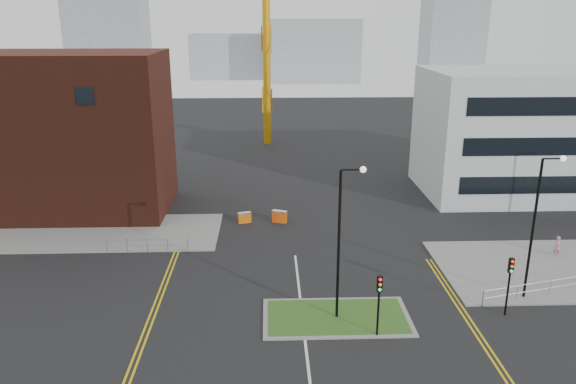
% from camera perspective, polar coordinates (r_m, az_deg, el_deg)
% --- Properties ---
extents(pavement_left, '(28.00, 8.00, 0.12)m').
position_cam_1_polar(pavement_left, '(49.61, -23.37, -3.87)').
color(pavement_left, slate).
rests_on(pavement_left, ground).
extents(island_kerb, '(8.60, 4.60, 0.08)m').
position_cam_1_polar(island_kerb, '(33.77, 4.96, -12.56)').
color(island_kerb, slate).
rests_on(island_kerb, ground).
extents(grass_island, '(8.00, 4.00, 0.12)m').
position_cam_1_polar(grass_island, '(33.76, 4.96, -12.53)').
color(grass_island, '#244918').
rests_on(grass_island, ground).
extents(brick_building, '(24.20, 10.07, 14.24)m').
position_cam_1_polar(brick_building, '(54.28, -24.97, 5.18)').
color(brick_building, '#411910').
rests_on(brick_building, ground).
extents(office_block, '(25.00, 12.20, 12.00)m').
position_cam_1_polar(office_block, '(60.84, 25.41, 5.49)').
color(office_block, silver).
rests_on(office_block, ground).
extents(streetlamp_island, '(1.46, 0.36, 9.18)m').
position_cam_1_polar(streetlamp_island, '(31.46, 5.61, -4.05)').
color(streetlamp_island, black).
rests_on(streetlamp_island, ground).
extents(streetlamp_right_near, '(1.46, 0.36, 9.18)m').
position_cam_1_polar(streetlamp_right_near, '(36.77, 24.08, -2.32)').
color(streetlamp_right_near, black).
rests_on(streetlamp_right_near, ground).
extents(traffic_light_island, '(0.28, 0.33, 3.65)m').
position_cam_1_polar(traffic_light_island, '(31.12, 9.24, -10.22)').
color(traffic_light_island, black).
rests_on(traffic_light_island, ground).
extents(traffic_light_right, '(0.28, 0.33, 3.65)m').
position_cam_1_polar(traffic_light_right, '(35.19, 21.62, -7.90)').
color(traffic_light_right, black).
rests_on(traffic_light_right, ground).
extents(railing_left, '(6.05, 0.05, 1.10)m').
position_cam_1_polar(railing_left, '(43.19, -14.13, -5.05)').
color(railing_left, gray).
rests_on(railing_left, ground).
extents(centre_line, '(0.15, 30.00, 0.01)m').
position_cam_1_polar(centre_line, '(28.61, 2.25, -18.77)').
color(centre_line, silver).
rests_on(centre_line, ground).
extents(yellow_left_a, '(0.12, 24.00, 0.01)m').
position_cam_1_polar(yellow_left_a, '(36.02, -13.44, -11.03)').
color(yellow_left_a, gold).
rests_on(yellow_left_a, ground).
extents(yellow_left_b, '(0.12, 24.00, 0.01)m').
position_cam_1_polar(yellow_left_b, '(35.96, -12.96, -11.05)').
color(yellow_left_b, gold).
rests_on(yellow_left_b, ground).
extents(yellow_right_a, '(0.12, 20.00, 0.01)m').
position_cam_1_polar(yellow_right_a, '(33.83, 18.46, -13.51)').
color(yellow_right_a, gold).
rests_on(yellow_right_a, ground).
extents(yellow_right_b, '(0.12, 20.00, 0.01)m').
position_cam_1_polar(yellow_right_b, '(33.93, 18.95, -13.46)').
color(yellow_right_b, gold).
rests_on(yellow_right_b, ground).
extents(skyline_a, '(18.00, 12.00, 22.00)m').
position_cam_1_polar(skyline_a, '(146.17, -17.73, 14.41)').
color(skyline_a, gray).
rests_on(skyline_a, ground).
extents(skyline_b, '(24.00, 12.00, 16.00)m').
position_cam_1_polar(skyline_b, '(151.71, 2.54, 14.14)').
color(skyline_b, gray).
rests_on(skyline_b, ground).
extents(skyline_c, '(14.00, 12.00, 28.00)m').
position_cam_1_polar(skyline_c, '(153.36, 16.40, 15.76)').
color(skyline_c, gray).
rests_on(skyline_c, ground).
extents(skyline_d, '(30.00, 12.00, 12.00)m').
position_cam_1_polar(skyline_d, '(161.47, -4.33, 13.60)').
color(skyline_d, gray).
rests_on(skyline_d, ground).
extents(pedestrian, '(0.61, 0.42, 1.63)m').
position_cam_1_polar(pedestrian, '(45.51, 25.72, -5.05)').
color(pedestrian, '#BD7A8F').
rests_on(pedestrian, ground).
extents(barrier_left, '(1.32, 0.85, 1.06)m').
position_cam_1_polar(barrier_left, '(47.88, -0.86, -2.46)').
color(barrier_left, '#E8530C').
rests_on(barrier_left, ground).
extents(barrier_mid, '(1.17, 0.69, 0.94)m').
position_cam_1_polar(barrier_mid, '(47.94, -4.45, -2.57)').
color(barrier_mid, '#D4620B').
rests_on(barrier_mid, ground).
extents(barrier_right, '(1.28, 0.79, 1.02)m').
position_cam_1_polar(barrier_right, '(47.88, -0.86, -2.48)').
color(barrier_right, '#E2440C').
rests_on(barrier_right, ground).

